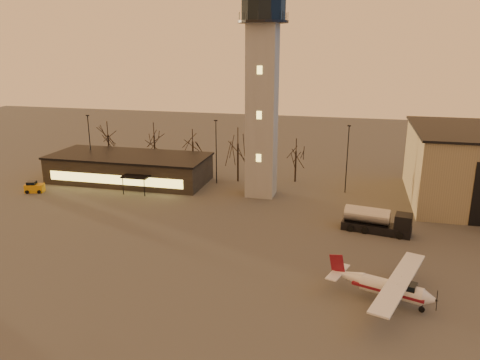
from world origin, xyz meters
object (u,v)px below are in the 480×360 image
object	(u,v)px
fuel_truck	(376,223)
service_cart	(34,188)
control_tower	(262,82)
cessna_front	(393,292)
terminal	(130,168)

from	to	relation	value
fuel_truck	service_cart	world-z (taller)	fuel_truck
control_tower	fuel_truck	bearing A→B (deg)	-34.01
control_tower	cessna_front	distance (m)	35.26
control_tower	service_cart	world-z (taller)	control_tower
control_tower	fuel_truck	world-z (taller)	control_tower
cessna_front	fuel_truck	xyz separation A→B (m)	(-0.85, 16.24, -0.01)
control_tower	service_cart	size ratio (longest dim) A/B	11.10
control_tower	service_cart	bearing A→B (deg)	-168.04
service_cart	cessna_front	bearing A→B (deg)	-38.33
control_tower	fuel_truck	xyz separation A→B (m)	(15.97, -10.78, -15.17)
control_tower	service_cart	distance (m)	37.31
cessna_front	terminal	bearing A→B (deg)	161.52
service_cart	terminal	bearing A→B (deg)	22.46
fuel_truck	cessna_front	bearing A→B (deg)	-76.83
fuel_truck	service_cart	distance (m)	49.24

